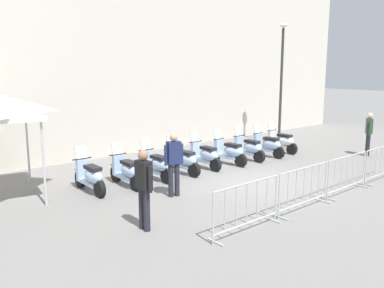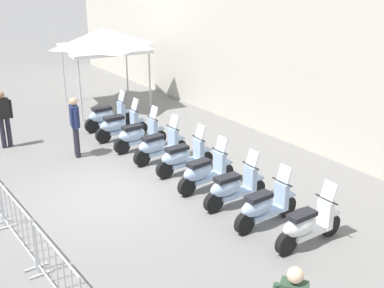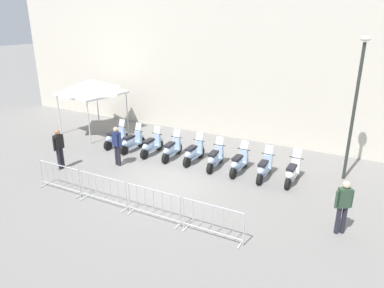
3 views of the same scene
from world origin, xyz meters
TOP-DOWN VIEW (x-y plane):
  - ground_plane at (0.00, 0.00)m, footprint 120.00×120.00m
  - motorcycle_0 at (-4.62, 1.44)m, footprint 0.63×1.72m
  - motorcycle_1 at (-3.55, 1.50)m, footprint 0.59×1.72m
  - motorcycle_2 at (-2.49, 1.73)m, footprint 0.65×1.72m
  - motorcycle_3 at (-1.43, 1.93)m, footprint 0.70×1.71m
  - motorcycle_4 at (-0.39, 2.20)m, footprint 0.62×1.72m
  - motorcycle_5 at (0.69, 2.28)m, footprint 0.73×1.70m
  - motorcycle_6 at (1.74, 2.48)m, footprint 0.63×1.72m
  - motorcycle_7 at (2.81, 2.62)m, footprint 0.68×1.71m
  - motorcycle_8 at (3.84, 2.94)m, footprint 0.63×1.72m
  - barrier_segment_2 at (1.44, -2.20)m, footprint 1.95×0.75m
  - barrier_segment_3 at (3.47, -1.84)m, footprint 1.95×0.75m
  - officer_near_row_end at (-4.41, -1.73)m, footprint 0.28×0.54m
  - officer_by_barriers at (-2.79, -0.01)m, footprint 0.55×0.24m
  - canopy_tent at (-7.17, 2.19)m, footprint 2.80×2.80m

SIDE VIEW (x-z plane):
  - ground_plane at x=0.00m, z-range 0.00..0.00m
  - motorcycle_0 at x=-4.62m, z-range -0.16..1.07m
  - motorcycle_1 at x=-3.55m, z-range -0.16..1.07m
  - motorcycle_2 at x=-2.49m, z-range -0.16..1.07m
  - motorcycle_3 at x=-1.43m, z-range -0.16..1.07m
  - motorcycle_4 at x=-0.39m, z-range -0.16..1.07m
  - motorcycle_5 at x=0.69m, z-range -0.16..1.07m
  - motorcycle_6 at x=1.74m, z-range -0.16..1.07m
  - motorcycle_7 at x=2.81m, z-range -0.16..1.07m
  - motorcycle_8 at x=3.84m, z-range -0.16..1.07m
  - barrier_segment_2 at x=1.44m, z-range -0.01..1.06m
  - barrier_segment_3 at x=3.47m, z-range -0.01..1.06m
  - officer_near_row_end at x=-4.41m, z-range 0.12..1.85m
  - officer_by_barriers at x=-2.79m, z-range 0.12..1.85m
  - canopy_tent at x=-7.17m, z-range 1.06..3.97m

